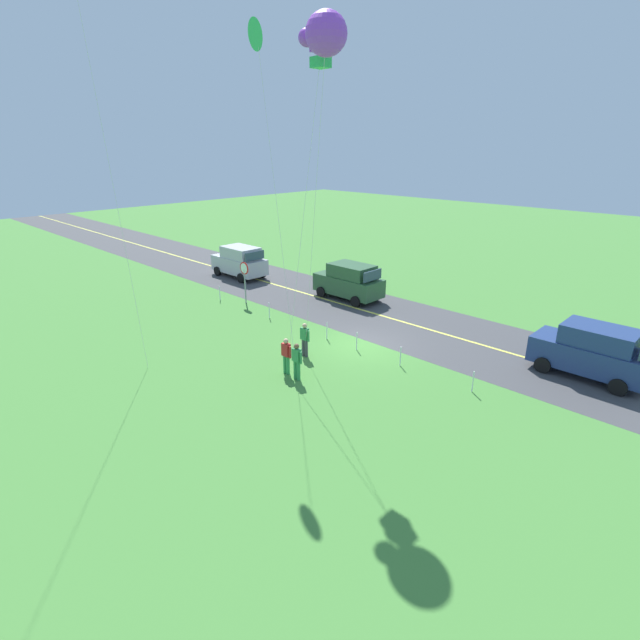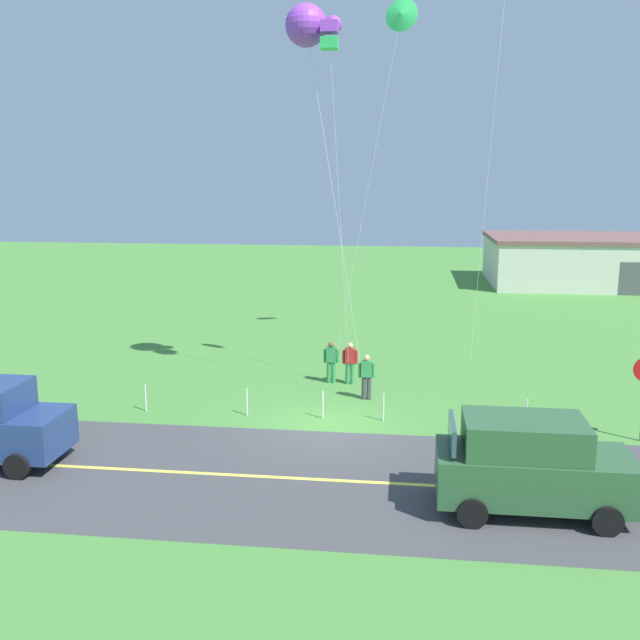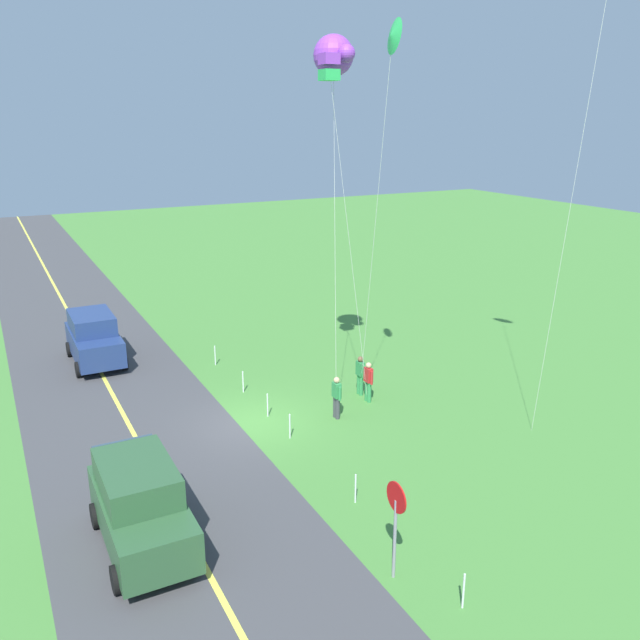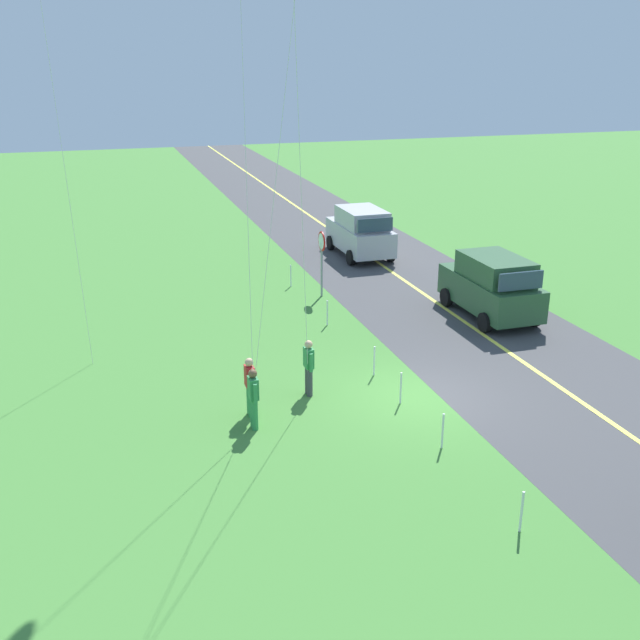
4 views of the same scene
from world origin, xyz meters
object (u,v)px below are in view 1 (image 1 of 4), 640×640
(car_suv_foreground, at_px, (349,281))
(stop_sign, at_px, (244,274))
(person_adult_companion, at_px, (286,355))
(kite_red_low, at_px, (325,34))
(car_parked_east_near, at_px, (240,261))
(car_parked_west_near, at_px, (592,351))
(person_adult_near, at_px, (305,339))
(person_child_watcher, at_px, (297,360))
(kite_blue_mid, at_px, (320,56))
(kite_yellow_high, at_px, (257,36))

(car_suv_foreground, xyz_separation_m, stop_sign, (4.03, 5.02, 0.65))
(person_adult_companion, xyz_separation_m, kite_red_low, (-1.43, -0.79, 11.72))
(car_parked_east_near, xyz_separation_m, kite_red_low, (-15.65, 7.52, 11.43))
(car_parked_west_near, bearing_deg, stop_sign, 11.91)
(car_suv_foreground, distance_m, person_adult_near, 9.06)
(car_parked_west_near, height_order, person_adult_near, car_parked_west_near)
(person_child_watcher, height_order, kite_blue_mid, kite_blue_mid)
(person_adult_companion, bearing_deg, kite_yellow_high, 126.28)
(person_adult_near, height_order, kite_red_low, kite_red_low)
(car_suv_foreground, relative_size, person_adult_near, 2.75)
(person_child_watcher, bearing_deg, car_parked_west_near, 130.46)
(car_parked_west_near, relative_size, kite_blue_mid, 0.35)
(car_suv_foreground, bearing_deg, kite_blue_mid, 123.75)
(car_parked_west_near, height_order, stop_sign, stop_sign)
(person_adult_near, height_order, person_adult_companion, same)
(kite_red_low, height_order, kite_blue_mid, kite_red_low)
(car_parked_west_near, xyz_separation_m, kite_yellow_high, (10.90, 8.19, 11.71))
(person_adult_near, bearing_deg, kite_red_low, -44.89)
(car_suv_foreground, relative_size, kite_red_low, 0.33)
(kite_yellow_high, bearing_deg, car_suv_foreground, -70.35)
(car_suv_foreground, xyz_separation_m, kite_blue_mid, (-5.61, 8.39, 10.94))
(stop_sign, distance_m, kite_blue_mid, 14.49)
(car_parked_west_near, bearing_deg, person_adult_near, 34.37)
(car_parked_west_near, distance_m, person_child_watcher, 12.20)
(car_parked_east_near, bearing_deg, kite_blue_mid, 155.09)
(car_suv_foreground, xyz_separation_m, car_parked_east_near, (9.25, 1.49, 0.00))
(person_adult_near, relative_size, kite_blue_mid, 0.13)
(person_adult_companion, bearing_deg, kite_red_low, -9.68)
(car_parked_east_near, height_order, kite_red_low, kite_red_low)
(stop_sign, xyz_separation_m, person_adult_companion, (-8.99, 4.78, -0.94))
(person_adult_near, distance_m, person_child_watcher, 2.35)
(car_parked_west_near, xyz_separation_m, stop_sign, (18.26, 3.85, 0.65))
(car_parked_east_near, distance_m, stop_sign, 6.34)
(car_parked_east_near, relative_size, person_adult_near, 2.75)
(kite_yellow_high, bearing_deg, kite_blue_mid, -156.83)
(car_parked_west_near, distance_m, car_parked_east_near, 23.49)
(stop_sign, xyz_separation_m, kite_blue_mid, (-9.63, 3.37, 10.29))
(car_suv_foreground, bearing_deg, person_adult_near, 117.91)
(car_suv_foreground, distance_m, person_adult_companion, 10.99)
(person_adult_near, distance_m, kite_yellow_high, 12.11)
(person_child_watcher, relative_size, kite_red_low, 0.12)
(car_suv_foreground, distance_m, person_child_watcher, 11.39)
(kite_blue_mid, bearing_deg, car_parked_east_near, -24.91)
(kite_blue_mid, xyz_separation_m, kite_yellow_high, (2.26, 0.97, 0.77))
(car_parked_west_near, xyz_separation_m, kite_red_low, (7.84, 7.84, 11.43))
(car_parked_west_near, height_order, car_parked_east_near, same)
(person_adult_near, relative_size, person_adult_companion, 1.00)
(car_parked_east_near, xyz_separation_m, kite_blue_mid, (-14.86, 6.90, 10.94))
(car_parked_east_near, distance_m, person_child_watcher, 17.13)
(car_parked_west_near, height_order, person_adult_companion, car_parked_west_near)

